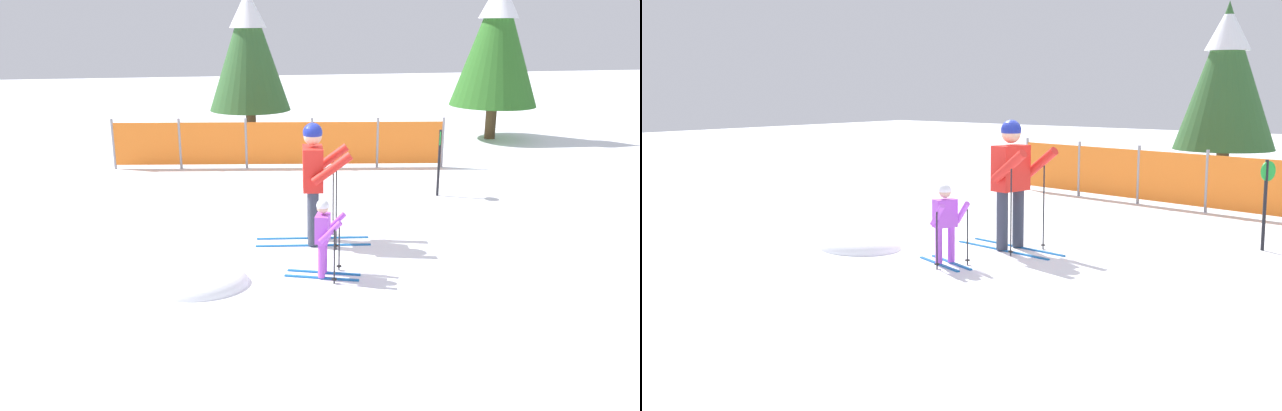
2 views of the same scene
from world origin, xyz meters
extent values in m
plane|color=white|center=(0.00, 0.00, 0.00)|extent=(60.00, 60.00, 0.00)
cube|color=#1966B2|center=(0.30, 0.06, 0.01)|extent=(1.71, 0.29, 0.02)
cube|color=#1966B2|center=(0.26, -0.26, 0.01)|extent=(1.71, 0.29, 0.02)
cylinder|color=#333847|center=(0.30, 0.06, 0.43)|extent=(0.16, 0.16, 0.82)
cylinder|color=#333847|center=(0.26, -0.26, 0.43)|extent=(0.16, 0.16, 0.82)
cube|color=red|center=(0.28, -0.10, 1.16)|extent=(0.36, 0.54, 0.64)
cylinder|color=red|center=(0.58, 0.18, 1.21)|extent=(0.61, 0.21, 0.49)
cylinder|color=red|center=(0.50, -0.45, 1.21)|extent=(0.61, 0.21, 0.49)
sphere|color=#D8AD8C|center=(0.28, -0.10, 1.64)|extent=(0.27, 0.27, 0.27)
sphere|color=navy|center=(0.28, -0.10, 1.68)|extent=(0.29, 0.29, 0.29)
cylinder|color=black|center=(0.65, 0.18, 0.64)|extent=(0.02, 0.02, 1.27)
cylinder|color=black|center=(0.65, 0.18, 0.06)|extent=(0.07, 0.07, 0.01)
cylinder|color=black|center=(0.56, -0.48, 0.64)|extent=(0.02, 0.02, 1.27)
cylinder|color=black|center=(0.56, -0.48, 0.06)|extent=(0.07, 0.07, 0.01)
cube|color=#1966B2|center=(0.21, -1.32, 0.01)|extent=(0.94, 0.38, 0.02)
cube|color=#1966B2|center=(0.14, -1.50, 0.01)|extent=(0.94, 0.38, 0.02)
cylinder|color=#B24CD8|center=(0.21, -1.32, 0.25)|extent=(0.09, 0.09, 0.47)
cylinder|color=#B24CD8|center=(0.14, -1.50, 0.25)|extent=(0.09, 0.09, 0.47)
cube|color=#B24CD8|center=(0.18, -1.41, 0.67)|extent=(0.26, 0.33, 0.36)
cylinder|color=#B24CD8|center=(0.36, -1.29, 0.68)|extent=(0.32, 0.17, 0.32)
cylinder|color=#B24CD8|center=(0.23, -1.63, 0.68)|extent=(0.32, 0.17, 0.32)
sphere|color=#D8AD8C|center=(0.18, -1.41, 0.94)|extent=(0.16, 0.16, 0.16)
sphere|color=white|center=(0.18, -1.41, 0.97)|extent=(0.16, 0.16, 0.16)
cylinder|color=black|center=(0.43, -1.26, 0.36)|extent=(0.02, 0.02, 0.73)
cylinder|color=black|center=(0.43, -1.26, 0.06)|extent=(0.07, 0.07, 0.01)
cylinder|color=black|center=(0.27, -1.69, 0.36)|extent=(0.02, 0.02, 0.73)
cylinder|color=black|center=(0.27, -1.69, 0.06)|extent=(0.07, 0.07, 0.01)
cylinder|color=gray|center=(-3.28, 5.56, 0.57)|extent=(0.06, 0.06, 1.14)
cylinder|color=gray|center=(-1.81, 5.32, 0.57)|extent=(0.06, 0.06, 1.14)
cylinder|color=gray|center=(-0.33, 5.08, 0.57)|extent=(0.06, 0.06, 1.14)
cylinder|color=gray|center=(1.14, 4.85, 0.57)|extent=(0.06, 0.06, 1.14)
cylinder|color=gray|center=(2.61, 4.61, 0.57)|extent=(0.06, 0.06, 1.14)
cylinder|color=gray|center=(4.08, 4.37, 0.57)|extent=(0.06, 0.06, 1.14)
cube|color=orange|center=(-2.54, 5.44, 0.57)|extent=(1.48, 0.27, 0.96)
cube|color=orange|center=(-1.07, 5.20, 0.57)|extent=(1.48, 0.27, 0.96)
cube|color=orange|center=(0.40, 4.96, 0.57)|extent=(1.48, 0.27, 0.96)
cube|color=orange|center=(1.87, 4.73, 0.57)|extent=(1.48, 0.27, 0.96)
cube|color=orange|center=(3.35, 4.49, 0.57)|extent=(1.48, 0.27, 0.96)
cylinder|color=#4C3823|center=(0.05, 8.44, 0.44)|extent=(0.28, 0.28, 0.87)
cone|color=#305C2E|center=(0.05, 8.44, 2.50)|extent=(2.22, 2.22, 3.26)
cone|color=white|center=(0.05, 8.44, 3.54)|extent=(1.00, 1.00, 0.98)
cylinder|color=#4C3823|center=(6.78, 7.56, 0.47)|extent=(0.30, 0.30, 0.94)
cone|color=#2C6624|center=(6.78, 7.56, 2.71)|extent=(2.40, 2.40, 3.52)
cylinder|color=black|center=(3.10, 2.05, 0.64)|extent=(0.05, 0.05, 1.28)
cylinder|color=green|center=(3.11, 2.08, 1.12)|extent=(0.13, 0.27, 0.28)
ellipsoid|color=white|center=(-1.42, -1.39, 0.00)|extent=(1.26, 1.07, 0.50)
camera|label=1|loc=(-1.28, -8.90, 3.23)|focal=35.00mm
camera|label=2|loc=(6.72, -9.21, 2.30)|focal=45.00mm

